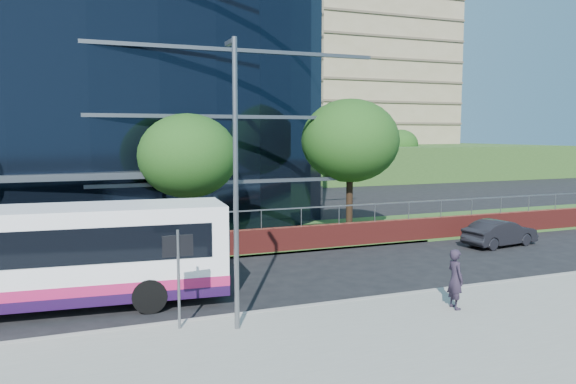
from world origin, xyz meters
name	(u,v)px	position (x,y,z in m)	size (l,w,h in m)	color
ground	(7,336)	(0.00, 0.00, 0.00)	(200.00, 200.00, 0.00)	black
kerb	(3,346)	(0.00, -1.00, 0.08)	(80.00, 0.25, 0.16)	gray
yellow_line_outer	(4,346)	(0.00, -0.80, 0.01)	(80.00, 0.08, 0.01)	gold
yellow_line_inner	(4,344)	(0.00, -0.65, 0.01)	(80.00, 0.08, 0.01)	gold
grass_verge	(457,223)	(24.00, 11.00, 0.06)	(36.00, 8.00, 0.12)	#2D511E
retaining_wall	(440,228)	(20.00, 7.30, 0.61)	(34.00, 0.40, 2.11)	maroon
apartment_block	(293,94)	(32.00, 57.21, 11.11)	(60.00, 42.00, 30.00)	#2D511E
street_sign	(178,258)	(4.50, -1.59, 2.15)	(0.85, 0.09, 2.80)	slate
tree_far_c	(188,156)	(7.00, 9.00, 4.54)	(4.62, 4.62, 6.51)	black
tree_far_d	(350,141)	(16.00, 10.00, 5.19)	(5.28, 5.28, 7.44)	black
tree_dist_e	(285,143)	(24.00, 40.00, 4.54)	(4.62, 4.62, 6.51)	black
tree_dist_f	(400,145)	(40.00, 42.00, 4.21)	(4.29, 4.29, 6.05)	black
streetlight_east	(235,176)	(6.00, -2.17, 4.44)	(0.15, 0.77, 8.00)	slate
city_bus	(35,257)	(0.71, 2.09, 1.74)	(12.30, 3.81, 3.28)	white
parked_car	(500,233)	(21.68, 4.77, 0.66)	(1.40, 4.02, 1.33)	black
pedestrian	(455,279)	(12.84, -2.96, 1.09)	(0.68, 0.45, 1.88)	#271E2D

